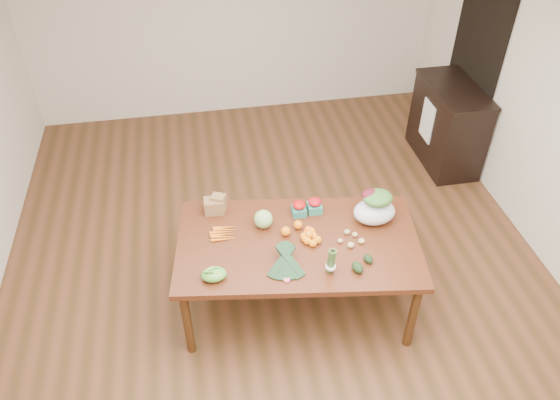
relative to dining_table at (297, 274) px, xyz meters
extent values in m
plane|color=brown|center=(-0.10, 0.43, -0.38)|extent=(6.00, 6.00, 0.00)
cube|color=beige|center=(-0.10, 3.43, 0.98)|extent=(5.00, 0.02, 2.70)
cube|color=#542613|center=(0.00, 0.00, 0.00)|extent=(2.05, 1.33, 0.75)
cube|color=black|center=(2.38, 2.03, 0.68)|extent=(0.02, 1.00, 2.10)
cube|color=black|center=(2.12, 1.83, 0.10)|extent=(0.52, 1.02, 0.94)
cube|color=white|center=(1.86, 1.83, 0.18)|extent=(0.02, 0.28, 0.45)
sphere|color=#ADCE77|center=(-0.24, 0.23, 0.45)|extent=(0.15, 0.15, 0.15)
sphere|color=#FFAC0F|center=(-0.08, 0.09, 0.41)|extent=(0.08, 0.08, 0.08)
sphere|color=orange|center=(0.03, 0.15, 0.41)|extent=(0.08, 0.08, 0.08)
sphere|color=#FF610F|center=(0.10, 0.08, 0.41)|extent=(0.07, 0.07, 0.07)
ellipsoid|color=#539A34|center=(-0.69, -0.27, 0.42)|extent=(0.19, 0.14, 0.09)
ellipsoid|color=tan|center=(0.32, -0.07, 0.39)|extent=(0.04, 0.04, 0.04)
ellipsoid|color=#D6C57C|center=(0.39, -0.14, 0.40)|extent=(0.06, 0.05, 0.05)
ellipsoid|color=#C8BB73|center=(0.46, -0.02, 0.39)|extent=(0.05, 0.04, 0.04)
ellipsoid|color=tan|center=(0.40, 0.02, 0.40)|extent=(0.05, 0.04, 0.04)
ellipsoid|color=#DAC87D|center=(0.48, -0.11, 0.40)|extent=(0.05, 0.05, 0.05)
ellipsoid|color=black|center=(0.37, -0.39, 0.41)|extent=(0.10, 0.13, 0.07)
ellipsoid|color=black|center=(0.47, -0.31, 0.40)|extent=(0.08, 0.10, 0.06)
camera|label=1|loc=(-0.70, -3.03, 3.39)|focal=35.00mm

